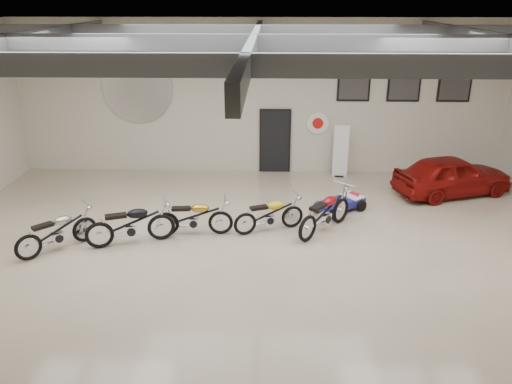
{
  "coord_description": "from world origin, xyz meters",
  "views": [
    {
      "loc": [
        0.33,
        -10.23,
        5.6
      ],
      "look_at": [
        0.0,
        1.2,
        1.1
      ],
      "focal_mm": 35.0,
      "sensor_mm": 36.0,
      "label": 1
    }
  ],
  "objects_px": {
    "motorcycle_silver": "(56,231)",
    "motorcycle_red": "(325,212)",
    "vintage_car": "(452,175)",
    "motorcycle_yellow": "(269,214)",
    "motorcycle_gold": "(193,216)",
    "go_kart": "(344,199)",
    "motorcycle_black": "(130,223)",
    "banner_stand": "(341,151)"
  },
  "relations": [
    {
      "from": "motorcycle_silver",
      "to": "motorcycle_red",
      "type": "xyz_separation_m",
      "value": [
        6.37,
        1.2,
        0.04
      ]
    },
    {
      "from": "motorcycle_silver",
      "to": "vintage_car",
      "type": "xyz_separation_m",
      "value": [
        10.44,
        3.89,
        0.1
      ]
    },
    {
      "from": "motorcycle_yellow",
      "to": "motorcycle_gold",
      "type": "bearing_deg",
      "value": 166.44
    },
    {
      "from": "go_kart",
      "to": "vintage_car",
      "type": "relative_size",
      "value": 0.5
    },
    {
      "from": "motorcycle_silver",
      "to": "motorcycle_yellow",
      "type": "height_order",
      "value": "motorcycle_silver"
    },
    {
      "from": "motorcycle_black",
      "to": "motorcycle_red",
      "type": "bearing_deg",
      "value": -9.85
    },
    {
      "from": "motorcycle_gold",
      "to": "vintage_car",
      "type": "distance_m",
      "value": 7.94
    },
    {
      "from": "motorcycle_black",
      "to": "motorcycle_red",
      "type": "height_order",
      "value": "motorcycle_red"
    },
    {
      "from": "motorcycle_yellow",
      "to": "vintage_car",
      "type": "distance_m",
      "value": 6.12
    },
    {
      "from": "vintage_car",
      "to": "motorcycle_gold",
      "type": "bearing_deg",
      "value": 94.07
    },
    {
      "from": "motorcycle_silver",
      "to": "motorcycle_yellow",
      "type": "relative_size",
      "value": 1.05
    },
    {
      "from": "motorcycle_black",
      "to": "motorcycle_yellow",
      "type": "relative_size",
      "value": 1.13
    },
    {
      "from": "motorcycle_black",
      "to": "motorcycle_red",
      "type": "relative_size",
      "value": 0.99
    },
    {
      "from": "go_kart",
      "to": "vintage_car",
      "type": "xyz_separation_m",
      "value": [
        3.39,
        1.32,
        0.28
      ]
    },
    {
      "from": "banner_stand",
      "to": "motorcycle_yellow",
      "type": "bearing_deg",
      "value": -110.18
    },
    {
      "from": "motorcycle_gold",
      "to": "motorcycle_silver",
      "type": "bearing_deg",
      "value": -168.09
    },
    {
      "from": "motorcycle_red",
      "to": "go_kart",
      "type": "relative_size",
      "value": 1.18
    },
    {
      "from": "motorcycle_gold",
      "to": "motorcycle_yellow",
      "type": "bearing_deg",
      "value": 3.22
    },
    {
      "from": "motorcycle_gold",
      "to": "go_kart",
      "type": "height_order",
      "value": "motorcycle_gold"
    },
    {
      "from": "motorcycle_gold",
      "to": "motorcycle_red",
      "type": "xyz_separation_m",
      "value": [
        3.29,
        0.28,
        0.04
      ]
    },
    {
      "from": "motorcycle_black",
      "to": "motorcycle_gold",
      "type": "xyz_separation_m",
      "value": [
        1.44,
        0.54,
        -0.04
      ]
    },
    {
      "from": "motorcycle_silver",
      "to": "go_kart",
      "type": "distance_m",
      "value": 7.5
    },
    {
      "from": "motorcycle_black",
      "to": "go_kart",
      "type": "height_order",
      "value": "motorcycle_black"
    },
    {
      "from": "motorcycle_black",
      "to": "go_kart",
      "type": "relative_size",
      "value": 1.17
    },
    {
      "from": "banner_stand",
      "to": "motorcycle_yellow",
      "type": "xyz_separation_m",
      "value": [
        -2.32,
        -4.21,
        -0.42
      ]
    },
    {
      "from": "banner_stand",
      "to": "vintage_car",
      "type": "height_order",
      "value": "banner_stand"
    },
    {
      "from": "motorcycle_gold",
      "to": "go_kart",
      "type": "relative_size",
      "value": 1.08
    },
    {
      "from": "motorcycle_black",
      "to": "motorcycle_yellow",
      "type": "bearing_deg",
      "value": -6.14
    },
    {
      "from": "go_kart",
      "to": "vintage_car",
      "type": "height_order",
      "value": "vintage_car"
    },
    {
      "from": "motorcycle_yellow",
      "to": "motorcycle_red",
      "type": "xyz_separation_m",
      "value": [
        1.41,
        0.02,
        0.07
      ]
    },
    {
      "from": "motorcycle_red",
      "to": "motorcycle_black",
      "type": "bearing_deg",
      "value": 139.96
    },
    {
      "from": "motorcycle_gold",
      "to": "motorcycle_red",
      "type": "bearing_deg",
      "value": 0.19
    },
    {
      "from": "banner_stand",
      "to": "vintage_car",
      "type": "bearing_deg",
      "value": -16.74
    },
    {
      "from": "banner_stand",
      "to": "motorcycle_black",
      "type": "bearing_deg",
      "value": -129.71
    },
    {
      "from": "motorcycle_gold",
      "to": "motorcycle_red",
      "type": "relative_size",
      "value": 0.92
    },
    {
      "from": "motorcycle_silver",
      "to": "motorcycle_red",
      "type": "height_order",
      "value": "motorcycle_red"
    },
    {
      "from": "motorcycle_black",
      "to": "banner_stand",
      "type": "bearing_deg",
      "value": 21.95
    },
    {
      "from": "motorcycle_yellow",
      "to": "go_kart",
      "type": "xyz_separation_m",
      "value": [
        2.09,
        1.39,
        -0.16
      ]
    },
    {
      "from": "motorcycle_black",
      "to": "motorcycle_gold",
      "type": "height_order",
      "value": "motorcycle_black"
    },
    {
      "from": "motorcycle_silver",
      "to": "go_kart",
      "type": "relative_size",
      "value": 1.09
    },
    {
      "from": "banner_stand",
      "to": "go_kart",
      "type": "distance_m",
      "value": 2.89
    },
    {
      "from": "banner_stand",
      "to": "vintage_car",
      "type": "distance_m",
      "value": 3.51
    }
  ]
}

